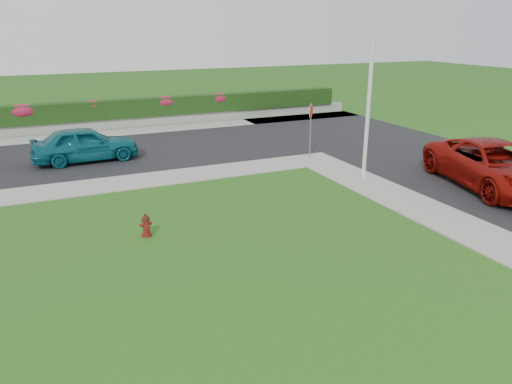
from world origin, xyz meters
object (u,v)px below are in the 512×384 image
suv_red (495,165)px  utility_pole (368,112)px  fire_hydrant (146,226)px  sedan_teal (85,144)px  stop_sign (311,118)px

suv_red → utility_pole: bearing=155.0°
utility_pole → fire_hydrant: bearing=-167.2°
sedan_teal → stop_sign: size_ratio=1.82×
stop_sign → utility_pole: bearing=-110.6°
fire_hydrant → utility_pole: utility_pole is taller
fire_hydrant → utility_pole: size_ratio=0.13×
utility_pole → suv_red: bearing=-38.9°
sedan_teal → utility_pole: 12.61m
suv_red → fire_hydrant: bearing=-170.0°
utility_pole → stop_sign: (-0.28, 3.88, -0.84)m
sedan_teal → utility_pole: bearing=-129.4°
sedan_teal → suv_red: bearing=-129.9°
sedan_teal → fire_hydrant: bearing=-178.7°
sedan_teal → stop_sign: bearing=-112.9°
fire_hydrant → stop_sign: bearing=22.2°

